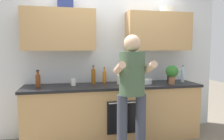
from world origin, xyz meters
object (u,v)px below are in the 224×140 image
potted_herb (172,73)px  grocery_bag_rice (122,79)px  bottle_juice (104,77)px  bottle_syrup (93,76)px  mixing_bowl (144,81)px  bottle_vinegar (38,80)px  bottle_soy (169,76)px  person_standing (132,86)px  bottle_water (183,75)px  cup_coffee (73,82)px

potted_herb → grocery_bag_rice: 0.82m
bottle_juice → potted_herb: potted_herb is taller
bottle_syrup → grocery_bag_rice: 0.48m
mixing_bowl → grocery_bag_rice: (-0.35, 0.08, 0.04)m
bottle_vinegar → bottle_juice: bearing=8.4°
bottle_vinegar → bottle_soy: bearing=1.2°
person_standing → bottle_soy: bearing=39.6°
person_standing → bottle_syrup: bearing=116.5°
bottle_soy → potted_herb: 0.26m
bottle_water → bottle_soy: bearing=156.9°
person_standing → mixing_bowl: size_ratio=6.19×
person_standing → bottle_vinegar: size_ratio=6.43×
bottle_syrup → grocery_bag_rice: size_ratio=1.51×
bottle_water → cup_coffee: bottle_water is taller
bottle_juice → potted_herb: bearing=-18.2°
bottle_vinegar → cup_coffee: size_ratio=2.41×
bottle_juice → bottle_vinegar: 1.07m
cup_coffee → bottle_water: bearing=-1.3°
bottle_juice → bottle_soy: bearing=-5.6°
bottle_vinegar → bottle_water: bearing=-1.0°
bottle_water → bottle_syrup: size_ratio=0.94×
mixing_bowl → bottle_juice: bearing=161.9°
person_standing → cup_coffee: 1.04m
person_standing → bottle_vinegar: 1.46m
bottle_syrup → cup_coffee: bearing=-165.0°
bottle_soy → cup_coffee: (-1.67, -0.04, -0.06)m
person_standing → bottle_water: size_ratio=5.71×
person_standing → cup_coffee: (-0.74, 0.73, -0.03)m
bottle_water → person_standing: bearing=-148.9°
bottle_syrup → person_standing: bearing=-63.5°
bottle_water → bottle_juice: bearing=171.6°
bottle_juice → cup_coffee: 0.55m
bottle_syrup → bottle_vinegar: bottle_syrup is taller
cup_coffee → grocery_bag_rice: size_ratio=0.52×
person_standing → mixing_bowl: person_standing is taller
bottle_soy → cup_coffee: bottle_soy is taller
bottle_syrup → cup_coffee: (-0.33, -0.09, -0.07)m
mixing_bowl → person_standing: bearing=-122.1°
bottle_water → mixing_bowl: bearing=-179.4°
bottle_vinegar → mixing_bowl: 1.70m
bottle_syrup → potted_herb: size_ratio=0.99×
person_standing → bottle_syrup: 0.91m
person_standing → bottle_juice: (-0.21, 0.88, 0.02)m
bottle_water → grocery_bag_rice: size_ratio=1.42×
person_standing → grocery_bag_rice: bearing=84.6°
bottle_water → bottle_juice: size_ratio=1.10×
cup_coffee → mixing_bowl: cup_coffee is taller
bottle_syrup → grocery_bag_rice: bottle_syrup is taller
bottle_vinegar → mixing_bowl: bottle_vinegar is taller
bottle_soy → potted_herb: potted_herb is taller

